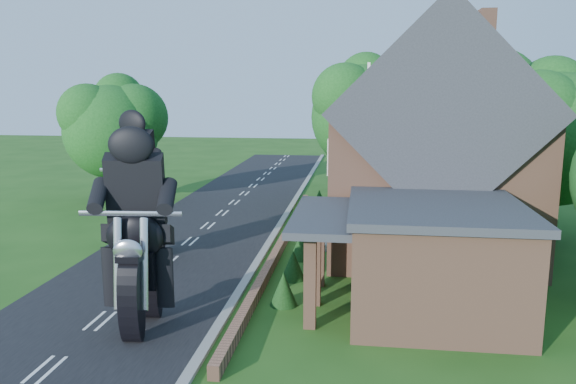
# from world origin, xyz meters

# --- Properties ---
(ground) EXTENTS (120.00, 120.00, 0.00)m
(ground) POSITION_xyz_m (0.00, 0.00, 0.00)
(ground) COLOR #204C15
(ground) RESTS_ON ground
(road) EXTENTS (7.00, 80.00, 0.02)m
(road) POSITION_xyz_m (0.00, 0.00, 0.01)
(road) COLOR black
(road) RESTS_ON ground
(kerb) EXTENTS (0.30, 80.00, 0.12)m
(kerb) POSITION_xyz_m (3.65, 0.00, 0.06)
(kerb) COLOR gray
(kerb) RESTS_ON ground
(garden_wall) EXTENTS (0.30, 22.00, 0.40)m
(garden_wall) POSITION_xyz_m (4.30, 5.00, 0.20)
(garden_wall) COLOR #99674E
(garden_wall) RESTS_ON ground
(house) EXTENTS (9.54, 8.64, 10.24)m
(house) POSITION_xyz_m (10.49, 6.00, 4.34)
(house) COLOR #99674E
(house) RESTS_ON ground
(annex) EXTENTS (7.05, 5.94, 3.44)m
(annex) POSITION_xyz_m (9.87, -0.80, 1.77)
(annex) COLOR #99674E
(annex) RESTS_ON ground
(tree_house_right) EXTENTS (6.51, 6.00, 8.40)m
(tree_house_right) POSITION_xyz_m (16.65, 8.62, 5.19)
(tree_house_right) COLOR black
(tree_house_right) RESTS_ON ground
(tree_behind_house) EXTENTS (7.81, 7.20, 10.08)m
(tree_behind_house) POSITION_xyz_m (14.18, 16.14, 6.23)
(tree_behind_house) COLOR black
(tree_behind_house) RESTS_ON ground
(tree_behind_left) EXTENTS (6.94, 6.40, 9.16)m
(tree_behind_left) POSITION_xyz_m (8.16, 17.13, 5.73)
(tree_behind_left) COLOR black
(tree_behind_left) RESTS_ON ground
(tree_far_road) EXTENTS (6.08, 5.60, 7.84)m
(tree_far_road) POSITION_xyz_m (-6.86, 14.11, 4.84)
(tree_far_road) COLOR black
(tree_far_road) RESTS_ON ground
(shrub_a) EXTENTS (0.90, 0.90, 1.10)m
(shrub_a) POSITION_xyz_m (5.30, -1.00, 0.55)
(shrub_a) COLOR black
(shrub_a) RESTS_ON ground
(shrub_b) EXTENTS (0.90, 0.90, 1.10)m
(shrub_b) POSITION_xyz_m (5.30, 1.50, 0.55)
(shrub_b) COLOR black
(shrub_b) RESTS_ON ground
(shrub_c) EXTENTS (0.90, 0.90, 1.10)m
(shrub_c) POSITION_xyz_m (5.30, 4.00, 0.55)
(shrub_c) COLOR black
(shrub_c) RESTS_ON ground
(shrub_d) EXTENTS (0.90, 0.90, 1.10)m
(shrub_d) POSITION_xyz_m (5.30, 9.00, 0.55)
(shrub_d) COLOR black
(shrub_d) RESTS_ON ground
(shrub_e) EXTENTS (0.90, 0.90, 1.10)m
(shrub_e) POSITION_xyz_m (5.30, 11.50, 0.55)
(shrub_e) COLOR black
(shrub_e) RESTS_ON ground
(shrub_f) EXTENTS (0.90, 0.90, 1.10)m
(shrub_f) POSITION_xyz_m (5.30, 14.00, 0.55)
(shrub_f) COLOR black
(shrub_f) RESTS_ON ground
(motorcycle_lead) EXTENTS (0.64, 1.93, 1.77)m
(motorcycle_lead) POSITION_xyz_m (1.49, -3.40, 0.88)
(motorcycle_lead) COLOR black
(motorcycle_lead) RESTS_ON ground
(motorcycle_follow) EXTENTS (1.08, 2.01, 1.82)m
(motorcycle_follow) POSITION_xyz_m (-1.15, 3.16, 0.91)
(motorcycle_follow) COLOR black
(motorcycle_follow) RESTS_ON ground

